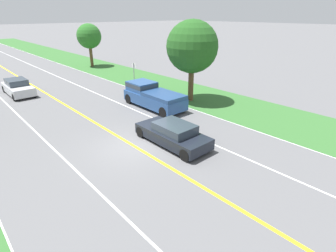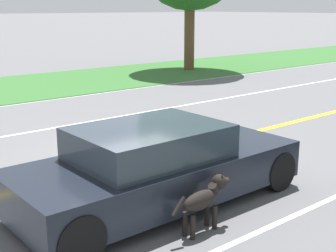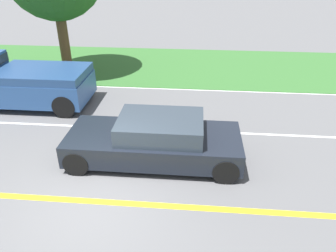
% 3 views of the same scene
% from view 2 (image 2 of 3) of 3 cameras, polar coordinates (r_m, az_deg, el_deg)
% --- Properties ---
extents(ground_plane, '(400.00, 400.00, 0.00)m').
position_cam_2_polar(ground_plane, '(9.49, -2.59, -4.05)').
color(ground_plane, '#5B5B5E').
extents(centre_divider_line, '(0.18, 160.00, 0.01)m').
position_cam_2_polar(centre_divider_line, '(9.49, -2.59, -4.03)').
color(centre_divider_line, yellow).
rests_on(centre_divider_line, ground).
extents(lane_edge_line_left, '(0.14, 160.00, 0.01)m').
position_cam_2_polar(lane_edge_line_left, '(15.50, -18.36, 2.49)').
color(lane_edge_line_left, white).
rests_on(lane_edge_line_left, ground).
extents(lane_dash_same_dir, '(0.10, 160.00, 0.01)m').
position_cam_2_polar(lane_dash_same_dir, '(7.20, 14.71, -10.71)').
color(lane_dash_same_dir, white).
rests_on(lane_dash_same_dir, ground).
extents(lane_dash_oncoming, '(0.10, 160.00, 0.01)m').
position_cam_2_polar(lane_dash_oncoming, '(12.36, -12.39, 0.02)').
color(lane_dash_oncoming, white).
rests_on(lane_dash_oncoming, ground).
extents(ego_car, '(1.91, 4.61, 1.27)m').
position_cam_2_polar(ego_car, '(7.23, -1.37, -4.97)').
color(ego_car, black).
rests_on(ego_car, ground).
extents(dog, '(0.27, 1.11, 0.76)m').
position_cam_2_polar(dog, '(6.44, 4.53, -8.76)').
color(dog, black).
rests_on(dog, ground).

